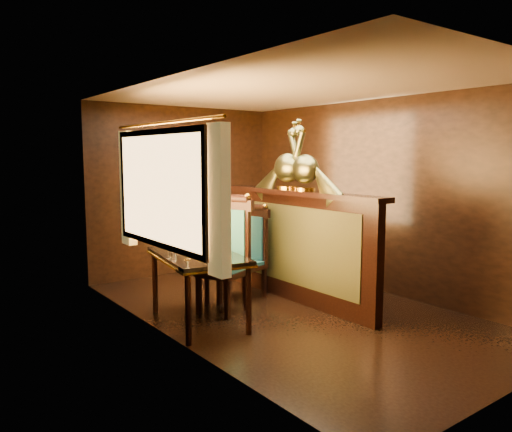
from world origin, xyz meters
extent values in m
plane|color=black|center=(0.00, 0.00, 0.00)|extent=(5.00, 5.00, 0.00)
cube|color=black|center=(0.00, 2.50, 1.25)|extent=(3.00, 0.04, 2.50)
cube|color=black|center=(-1.50, 0.00, 1.25)|extent=(0.04, 5.00, 2.50)
cube|color=black|center=(1.50, 0.00, 1.25)|extent=(0.04, 5.00, 2.50)
cube|color=beige|center=(0.00, 0.00, 2.50)|extent=(3.00, 5.00, 0.04)
cube|color=#FFC672|center=(-1.50, 0.30, 1.45)|extent=(0.01, 1.70, 1.05)
cube|color=gold|center=(-1.40, -0.67, 1.40)|extent=(0.10, 0.22, 1.30)
cube|color=gold|center=(-1.40, 1.27, 1.40)|extent=(0.10, 0.22, 1.30)
cylinder|color=gold|center=(-1.42, 0.30, 2.10)|extent=(0.03, 2.20, 0.03)
cube|color=black|center=(0.33, 0.30, 0.65)|extent=(0.12, 2.60, 1.30)
cube|color=#393A1A|center=(0.26, 0.30, 0.70)|extent=(0.02, 2.20, 0.95)
cube|color=black|center=(0.33, 0.30, 1.33)|extent=(0.26, 2.70, 0.06)
cube|color=black|center=(-1.05, 0.29, 0.73)|extent=(0.95, 1.36, 0.04)
cube|color=gold|center=(-1.05, 0.29, 0.70)|extent=(0.97, 1.38, 0.02)
cylinder|color=black|center=(-1.46, -0.21, 0.35)|extent=(0.06, 0.06, 0.69)
cylinder|color=black|center=(-0.84, -0.32, 0.35)|extent=(0.06, 0.06, 0.69)
cylinder|color=black|center=(-1.26, 0.90, 0.35)|extent=(0.06, 0.06, 0.69)
cylinder|color=black|center=(-0.64, 0.80, 0.35)|extent=(0.06, 0.06, 0.69)
cylinder|color=#B98122|center=(-1.06, 0.00, 0.76)|extent=(0.30, 0.30, 0.01)
cone|color=white|center=(-1.06, 0.00, 0.81)|extent=(0.11, 0.11, 0.10)
cylinder|color=#B98122|center=(-0.96, 0.60, 0.76)|extent=(0.30, 0.30, 0.01)
cone|color=white|center=(-0.96, 0.60, 0.81)|extent=(0.11, 0.11, 0.10)
cylinder|color=silver|center=(-1.31, 0.32, 0.78)|extent=(0.03, 0.03, 0.06)
cylinder|color=silver|center=(-1.30, 0.36, 0.78)|extent=(0.03, 0.03, 0.06)
cube|color=black|center=(-0.63, 0.46, 0.46)|extent=(0.62, 0.62, 0.06)
cube|color=#15505E|center=(-0.63, 0.46, 0.51)|extent=(0.55, 0.55, 0.05)
cube|color=#15505E|center=(-0.44, 0.53, 0.85)|extent=(0.17, 0.36, 0.61)
cube|color=black|center=(-0.75, 0.20, 0.21)|extent=(0.05, 0.05, 0.42)
cube|color=black|center=(-0.38, 0.34, 0.21)|extent=(0.05, 0.05, 0.42)
cube|color=black|center=(-0.89, 0.57, 0.21)|extent=(0.05, 0.05, 0.42)
cube|color=black|center=(-0.52, 0.71, 0.21)|extent=(0.05, 0.05, 0.42)
sphere|color=gold|center=(-0.37, 0.35, 1.32)|extent=(0.07, 0.07, 0.07)
sphere|color=gold|center=(-0.51, 0.71, 1.32)|extent=(0.07, 0.07, 0.07)
cube|color=black|center=(-0.12, 0.75, 0.40)|extent=(0.50, 0.50, 0.05)
cube|color=#15505E|center=(-0.12, 0.75, 0.45)|extent=(0.45, 0.45, 0.05)
cube|color=#15505E|center=(0.06, 0.79, 0.75)|extent=(0.10, 0.33, 0.54)
cube|color=black|center=(-0.25, 0.54, 0.19)|extent=(0.05, 0.05, 0.37)
cube|color=black|center=(0.09, 0.62, 0.19)|extent=(0.05, 0.05, 0.37)
cube|color=black|center=(-0.33, 0.88, 0.19)|extent=(0.05, 0.05, 0.37)
cube|color=black|center=(0.01, 0.95, 0.19)|extent=(0.05, 0.05, 0.37)
sphere|color=gold|center=(0.09, 0.62, 1.16)|extent=(0.06, 0.06, 0.06)
sphere|color=gold|center=(0.02, 0.96, 1.16)|extent=(0.06, 0.06, 0.06)
camera|label=1|loc=(-3.66, -4.20, 1.78)|focal=35.00mm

